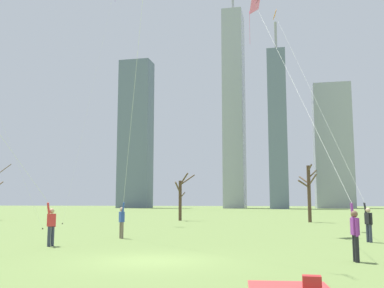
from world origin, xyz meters
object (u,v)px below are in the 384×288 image
Objects in this scene: kite_flyer_midfield_left_yellow at (125,182)px; bare_tree_rightmost at (181,196)px; kite_flyer_midfield_right_pink at (312,135)px; kite_flyer_foreground_right_orange at (351,183)px; bare_tree_leftmost at (309,190)px; picnic_spot at (302,284)px; kite_flyer_foreground_left_white at (14,168)px; distant_kite_drifting_left_purple at (111,5)px.

bare_tree_rightmost is at bearing 96.63° from kite_flyer_midfield_left_yellow.
kite_flyer_midfield_right_pink is 6.07m from kite_flyer_foreground_right_orange.
bare_tree_rightmost is at bearing 114.36° from kite_flyer_midfield_right_pink.
bare_tree_rightmost is 0.89× the size of bare_tree_leftmost.
bare_tree_leftmost is (10.09, 22.21, 0.10)m from kite_flyer_midfield_left_yellow.
bare_tree_rightmost is (-2.70, 23.23, -0.44)m from kite_flyer_midfield_left_yellow.
bare_tree_leftmost reaches higher than picnic_spot.
kite_flyer_foreground_right_orange reaches higher than kite_flyer_foreground_left_white.
kite_flyer_foreground_left_white is 13.03m from picnic_spot.
bare_tree_leftmost is (-1.23, 19.85, 0.15)m from kite_flyer_foreground_right_orange.
distant_kite_drifting_left_purple is at bearing -160.01° from bare_tree_leftmost.
kite_flyer_foreground_right_orange is 3.05× the size of bare_tree_leftmost.
kite_flyer_foreground_right_orange is at bearing -86.45° from bare_tree_leftmost.
kite_flyer_foreground_left_white is at bearing -115.02° from bare_tree_leftmost.
bare_tree_leftmost is (12.79, -1.02, 0.53)m from bare_tree_rightmost.
distant_kite_drifting_left_purple is at bearing 132.06° from kite_flyer_midfield_right_pink.
kite_flyer_midfield_left_yellow is at bearing -83.37° from bare_tree_rightmost.
kite_flyer_foreground_left_white reaches higher than bare_tree_leftmost.
kite_flyer_foreground_right_orange is 19.89m from bare_tree_leftmost.
bare_tree_rightmost is 12.84m from bare_tree_leftmost.
distant_kite_drifting_left_purple reaches higher than bare_tree_rightmost.
kite_flyer_midfield_right_pink is at bearing -111.29° from kite_flyer_foreground_right_orange.
kite_flyer_midfield_left_yellow is at bearing 126.81° from picnic_spot.
distant_kite_drifting_left_purple is 4.26× the size of bare_tree_leftmost.
bare_tree_leftmost is (0.88, 25.27, -1.58)m from kite_flyer_midfield_right_pink.
picnic_spot is (11.21, -5.83, -3.18)m from kite_flyer_foreground_left_white.
picnic_spot is (-0.80, -8.18, -4.50)m from kite_flyer_midfield_right_pink.
kite_flyer_midfield_left_yellow reaches higher than kite_flyer_midfield_right_pink.
kite_flyer_foreground_right_orange reaches higher than kite_flyer_midfield_right_pink.
kite_flyer_midfield_right_pink is 9.37m from picnic_spot.
kite_flyer_midfield_right_pink reaches higher than bare_tree_leftmost.
kite_flyer_midfield_left_yellow is 1.82× the size of kite_flyer_foreground_left_white.
kite_flyer_midfield_left_yellow is at bearing 161.62° from kite_flyer_midfield_right_pink.
kite_flyer_midfield_right_pink is 2.84× the size of bare_tree_leftmost.
kite_flyer_midfield_right_pink is at bearing 11.06° from kite_flyer_foreground_left_white.
bare_tree_rightmost is at bearing 175.45° from bare_tree_leftmost.
kite_flyer_midfield_left_yellow is 24.75m from distant_kite_drifting_left_purple.
picnic_spot is 36.29m from bare_tree_rightmost.
kite_flyer_foreground_left_white is 28.65m from bare_tree_rightmost.
kite_flyer_midfield_right_pink is 29.83m from distant_kite_drifting_left_purple.
kite_flyer_foreground_right_orange is (11.32, 2.36, -0.06)m from kite_flyer_midfield_left_yellow.
distant_kite_drifting_left_purple reaches higher than kite_flyer_midfield_right_pink.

